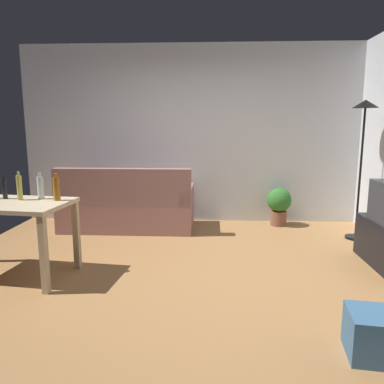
{
  "coord_description": "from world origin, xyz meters",
  "views": [
    {
      "loc": [
        0.31,
        -3.68,
        1.5
      ],
      "look_at": [
        0.1,
        0.5,
        0.75
      ],
      "focal_mm": 35.18,
      "sensor_mm": 36.0,
      "label": 1
    }
  ],
  "objects": [
    {
      "name": "bottle_clear",
      "position": [
        -1.4,
        -0.03,
        0.88
      ],
      "size": [
        0.06,
        0.06,
        0.27
      ],
      "color": "silver",
      "rests_on": "desk"
    },
    {
      "name": "bottle_amber",
      "position": [
        -1.21,
        -0.09,
        0.88
      ],
      "size": [
        0.07,
        0.07,
        0.27
      ],
      "color": "#9E6019",
      "rests_on": "desk"
    },
    {
      "name": "ground_plane",
      "position": [
        0.0,
        0.0,
        -0.01
      ],
      "size": [
        5.2,
        4.4,
        0.02
      ],
      "primitive_type": "cube",
      "color": "#9E7042"
    },
    {
      "name": "couch",
      "position": [
        -0.89,
        1.59,
        0.31
      ],
      "size": [
        1.88,
        0.84,
        0.92
      ],
      "rotation": [
        0.0,
        0.0,
        3.14
      ],
      "color": "#996B66",
      "rests_on": "ground_plane"
    },
    {
      "name": "torchiere_lamp",
      "position": [
        2.25,
        1.27,
        1.41
      ],
      "size": [
        0.32,
        0.32,
        1.81
      ],
      "color": "black",
      "rests_on": "ground_plane"
    },
    {
      "name": "desk",
      "position": [
        -1.68,
        -0.19,
        0.65
      ],
      "size": [
        1.27,
        0.84,
        0.76
      ],
      "rotation": [
        0.0,
        0.0,
        -0.12
      ],
      "color": "#C6B28E",
      "rests_on": "ground_plane"
    },
    {
      "name": "wall_rear",
      "position": [
        0.0,
        2.2,
        1.35
      ],
      "size": [
        5.2,
        0.1,
        2.7
      ],
      "primitive_type": "cube",
      "color": "silver",
      "rests_on": "ground_plane"
    },
    {
      "name": "bottle_dark",
      "position": [
        -1.77,
        -0.04,
        0.87
      ],
      "size": [
        0.05,
        0.05,
        0.25
      ],
      "color": "black",
      "rests_on": "desk"
    },
    {
      "name": "bottle_squat",
      "position": [
        -1.59,
        -0.09,
        0.89
      ],
      "size": [
        0.05,
        0.05,
        0.29
      ],
      "color": "#BCB24C",
      "rests_on": "desk"
    },
    {
      "name": "potted_plant",
      "position": [
        1.34,
        1.9,
        0.33
      ],
      "size": [
        0.36,
        0.36,
        0.57
      ],
      "color": "brown",
      "rests_on": "ground_plane"
    }
  ]
}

